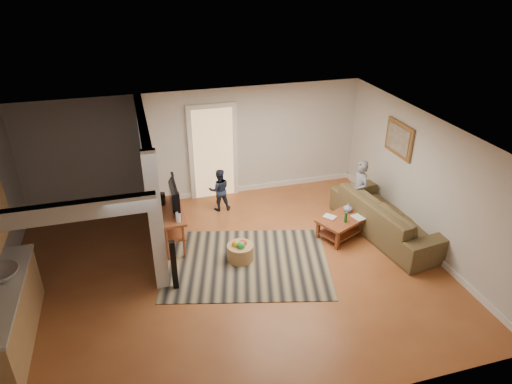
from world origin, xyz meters
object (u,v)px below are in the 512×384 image
coffee_table (344,221)px  tv_console (172,213)px  speaker_right (164,216)px  toy_basket (240,252)px  toddler (220,209)px  sofa (386,233)px  speaker_left (174,265)px  child (356,217)px

coffee_table → tv_console: bearing=169.8°
speaker_right → toy_basket: (1.25, -1.12, -0.32)m
tv_console → toy_basket: 1.49m
coffee_table → toddler: coffee_table is taller
toddler → sofa: bearing=151.4°
sofa → toddler: size_ratio=2.77×
tv_console → toddler: (1.14, 1.11, -0.69)m
toddler → speaker_left: bearing=65.7°
sofa → child: size_ratio=2.03×
coffee_table → sofa: bearing=-11.6°
speaker_left → speaker_right: size_ratio=0.93×
speaker_right → child: 4.04m
child → toddler: (-2.73, 1.16, 0.00)m
tv_console → toddler: 1.73m
toy_basket → toddler: toddler is taller
child → coffee_table: bearing=-50.1°
speaker_left → toy_basket: (1.25, 0.48, -0.29)m
speaker_left → sofa: bearing=8.0°
tv_console → toy_basket: tv_console is taller
speaker_right → child: size_ratio=0.77×
sofa → child: (-0.30, 0.72, 0.00)m
toddler → toy_basket: bearing=92.4°
coffee_table → toy_basket: coffee_table is taller
toy_basket → toddler: (0.03, 1.96, -0.18)m
speaker_left → toddler: (1.27, 2.44, -0.47)m
child → toy_basket: bearing=-77.8°
sofa → tv_console: size_ratio=2.20×
tv_console → toddler: tv_console is taller
child → speaker_left: bearing=-76.2°
speaker_right → tv_console: bearing=-41.0°
toy_basket → toddler: size_ratio=0.51×
speaker_left → speaker_right: (0.00, 1.60, 0.03)m
sofa → child: bearing=14.7°
toy_basket → child: (2.75, 0.81, -0.18)m
tv_console → speaker_left: 1.36m
tv_console → toddler: size_ratio=1.26×
tv_console → coffee_table: bearing=-10.1°
toy_basket → child: bearing=16.3°
toddler → child: bearing=160.2°
sofa → speaker_left: speaker_left is taller
tv_console → child: bearing=-0.7°
sofa → speaker_right: speaker_right is taller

